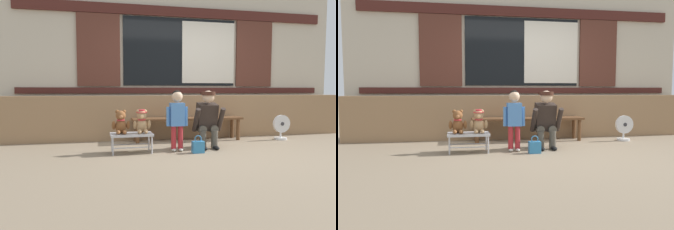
# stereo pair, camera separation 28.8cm
# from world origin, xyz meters

# --- Properties ---
(ground_plane) EXTENTS (60.00, 60.00, 0.00)m
(ground_plane) POSITION_xyz_m (0.00, 0.00, 0.00)
(ground_plane) COLOR #84725B
(brick_low_wall) EXTENTS (6.92, 0.25, 0.85)m
(brick_low_wall) POSITION_xyz_m (0.00, 1.43, 0.42)
(brick_low_wall) COLOR #997551
(brick_low_wall) RESTS_ON ground
(shop_facade) EXTENTS (7.06, 0.26, 3.45)m
(shop_facade) POSITION_xyz_m (0.00, 1.94, 1.73)
(shop_facade) COLOR beige
(shop_facade) RESTS_ON ground
(wooden_bench_long) EXTENTS (2.10, 0.40, 0.44)m
(wooden_bench_long) POSITION_xyz_m (-0.06, 1.06, 0.37)
(wooden_bench_long) COLOR brown
(wooden_bench_long) RESTS_ON ground
(small_display_bench) EXTENTS (0.64, 0.36, 0.30)m
(small_display_bench) POSITION_xyz_m (-1.22, 0.15, 0.27)
(small_display_bench) COLOR #BCBCC1
(small_display_bench) RESTS_ON ground
(teddy_bear_plain) EXTENTS (0.28, 0.26, 0.36)m
(teddy_bear_plain) POSITION_xyz_m (-1.38, 0.15, 0.46)
(teddy_bear_plain) COLOR brown
(teddy_bear_plain) RESTS_ON small_display_bench
(teddy_bear_with_hat) EXTENTS (0.28, 0.27, 0.36)m
(teddy_bear_with_hat) POSITION_xyz_m (-1.06, 0.15, 0.47)
(teddy_bear_with_hat) COLOR tan
(teddy_bear_with_hat) RESTS_ON small_display_bench
(child_standing) EXTENTS (0.35, 0.18, 0.96)m
(child_standing) POSITION_xyz_m (-0.51, 0.12, 0.59)
(child_standing) COLOR #B7282D
(child_standing) RESTS_ON ground
(adult_crouching) EXTENTS (0.50, 0.49, 0.95)m
(adult_crouching) POSITION_xyz_m (0.05, 0.26, 0.48)
(adult_crouching) COLOR #4C473D
(adult_crouching) RESTS_ON ground
(handbag_on_ground) EXTENTS (0.18, 0.11, 0.27)m
(handbag_on_ground) POSITION_xyz_m (-0.23, -0.09, 0.10)
(handbag_on_ground) COLOR teal
(handbag_on_ground) RESTS_ON ground
(floor_fan) EXTENTS (0.34, 0.24, 0.48)m
(floor_fan) POSITION_xyz_m (1.74, 0.78, 0.24)
(floor_fan) COLOR silver
(floor_fan) RESTS_ON ground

